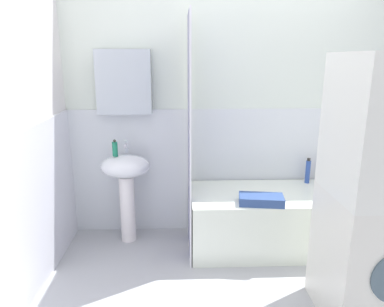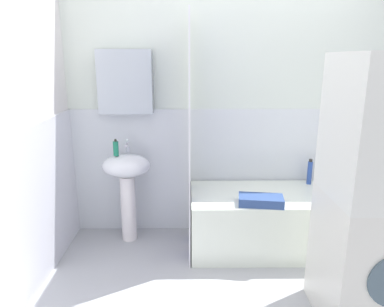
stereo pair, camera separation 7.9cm
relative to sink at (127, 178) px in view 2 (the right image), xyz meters
name	(u,v)px [view 2 (the right image)]	position (x,y,z in m)	size (l,w,h in m)	color
wall_back_tiled	(229,115)	(0.94, 0.23, 0.54)	(3.60, 0.18, 2.40)	silver
wall_left_tiled	(23,140)	(-0.57, -0.69, 0.52)	(0.07, 1.81, 2.40)	silver
sink	(127,178)	(0.00, 0.00, 0.00)	(0.44, 0.34, 0.82)	white
faucet	(127,146)	(0.00, 0.08, 0.28)	(0.03, 0.12, 0.12)	silver
soap_dispenser	(116,148)	(-0.08, -0.02, 0.29)	(0.05, 0.05, 0.15)	#1D7B59
bathtub	(273,220)	(1.31, -0.16, -0.35)	(1.46, 0.69, 0.51)	white
shower_curtain	(189,139)	(0.57, -0.16, 0.40)	(0.01, 0.69, 2.00)	white
body_wash_bottle	(336,175)	(1.94, 0.09, 0.00)	(0.05, 0.05, 0.19)	#C8466E
lotion_bottle	(324,174)	(1.83, 0.11, 0.00)	(0.05, 0.05, 0.20)	white
conditioner_bottle	(310,172)	(1.69, 0.09, 0.02)	(0.04, 0.04, 0.24)	#304FA6
towel_folded	(261,200)	(1.14, -0.40, -0.06)	(0.35, 0.18, 0.07)	#314B84
washer_dryer_stack	(379,197)	(1.71, -1.07, 0.24)	(0.60, 0.59, 1.69)	silver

